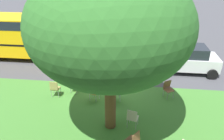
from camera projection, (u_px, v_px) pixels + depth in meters
The scene contains 12 objects.
ground at pixel (110, 83), 12.16m from camera, with size 80.00×80.00×0.00m, color #424247.
grass_verge at pixel (101, 119), 9.31m from camera, with size 48.00×6.00×0.01m, color #3D752D.
street_tree at pixel (110, 27), 7.10m from camera, with size 5.48×5.48×6.20m.
chair_1 at pixel (133, 140), 7.51m from camera, with size 0.58×0.58×0.88m.
chair_2 at pixel (93, 90), 10.45m from camera, with size 0.52×0.52×0.88m.
chair_3 at pixel (115, 91), 10.38m from camera, with size 0.50×0.49×0.88m.
chair_4 at pixel (132, 117), 8.63m from camera, with size 0.50×0.51×0.88m.
chair_5 at pixel (168, 88), 10.66m from camera, with size 0.56×0.57×0.88m.
chair_6 at pixel (55, 88), 10.67m from camera, with size 0.43×0.43×0.88m.
chair_7 at pixel (73, 83), 11.11m from camera, with size 0.49×0.48×0.88m.
parked_car at pixel (187, 59), 13.09m from camera, with size 3.70×1.92×1.65m.
school_bus at pixel (45, 34), 14.61m from camera, with size 10.40×2.80×2.88m.
Camera 1 is at (-1.32, 10.50, 6.04)m, focal length 34.65 mm.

